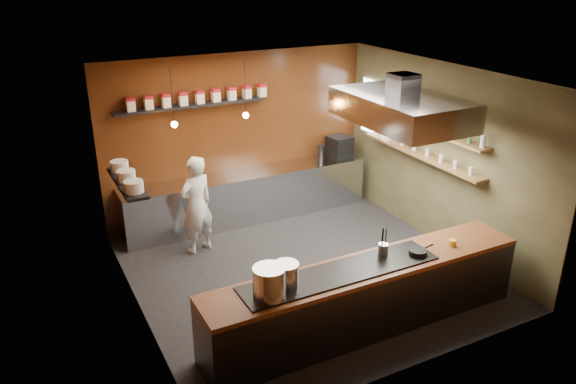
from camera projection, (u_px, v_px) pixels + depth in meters
floor at (305, 271)px, 8.66m from camera, size 5.00×5.00×0.00m
back_wall at (239, 136)px, 10.14m from camera, size 5.00×0.00×5.00m
left_wall at (132, 214)px, 7.03m from camera, size 0.00×5.00×5.00m
right_wall at (440, 155)px, 9.15m from camera, size 0.00×5.00×5.00m
ceiling at (308, 77)px, 7.52m from camera, size 5.00×5.00×0.00m
window_pane at (378, 109)px, 10.37m from camera, size 0.00×1.00×1.00m
prep_counter at (248, 196)px, 10.27m from camera, size 4.60×0.65×0.90m
pass_counter at (366, 297)px, 7.17m from camera, size 4.40×0.72×0.94m
tin_shelf at (191, 106)px, 9.38m from camera, size 2.60×0.26×0.04m
plate_shelf at (127, 182)px, 7.90m from camera, size 0.30×1.40×0.04m
bottle_shelf_upper at (423, 127)px, 9.17m from camera, size 0.26×2.80×0.04m
bottle_shelf_lower at (420, 155)px, 9.35m from camera, size 0.26×2.80×0.04m
extractor_hood at (401, 109)px, 7.93m from camera, size 1.20×2.00×0.72m
pendant_left at (174, 121)px, 8.64m from camera, size 0.10×0.10×0.95m
pendant_right at (246, 112)px, 9.15m from camera, size 0.10×0.10×0.95m
storage_tins at (200, 97)px, 9.39m from camera, size 2.43×0.13×0.22m
plate_stacks at (126, 176)px, 7.86m from camera, size 0.26×1.16×0.16m
bottles at (424, 119)px, 9.12m from camera, size 0.06×2.66×0.24m
wine_glasses at (421, 150)px, 9.32m from camera, size 0.07×2.37×0.13m
stockpot_large at (269, 282)px, 6.25m from camera, size 0.50×0.50×0.37m
stockpot_small at (286, 274)px, 6.49m from camera, size 0.40×0.40×0.28m
utensil_crock at (383, 250)px, 7.16m from camera, size 0.17×0.17×0.17m
frying_pan at (418, 252)px, 7.22m from camera, size 0.42×0.25×0.06m
butter_jar at (453, 243)px, 7.47m from camera, size 0.10×0.10×0.09m
espresso_machine at (340, 147)px, 10.87m from camera, size 0.46×0.44×0.41m
chef at (197, 205)px, 8.98m from camera, size 0.69×0.56×1.64m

